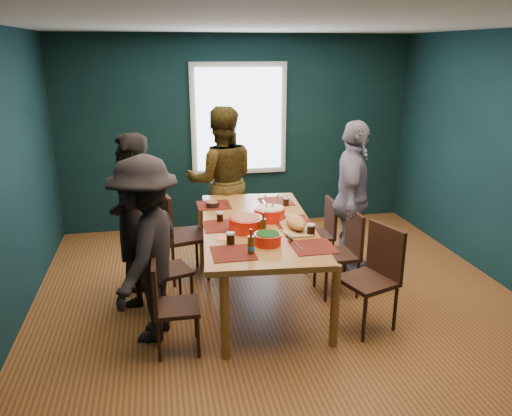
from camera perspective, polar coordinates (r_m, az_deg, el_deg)
The scene contains 26 objects.
room at distance 5.00m, azimuth 2.23°, elevation 4.80°, with size 5.01×5.01×2.71m.
dining_table at distance 5.01m, azimuth 0.18°, elevation -2.65°, with size 1.27×2.25×0.82m.
chair_left_far at distance 5.58m, azimuth -9.15°, elevation -2.39°, with size 0.55×0.55×1.02m.
chair_left_mid at distance 4.96m, azimuth -10.83°, elevation -6.34°, with size 0.48×0.48×0.85m.
chair_left_near at distance 4.31m, azimuth -10.15°, elevation -10.24°, with size 0.38×0.38×0.83m.
chair_right_far at distance 5.90m, azimuth 7.64°, elevation -2.31°, with size 0.39×0.39×0.83m.
chair_right_mid at distance 5.30m, azimuth 10.13°, elevation -4.33°, with size 0.41×0.41×0.90m.
chair_right_near at distance 4.72m, azimuth 13.52°, elevation -6.83°, with size 0.56×0.56×0.97m.
person_far_left at distance 5.09m, azimuth -13.99°, elevation -1.39°, with size 0.63×0.42×1.74m, color black.
person_back at distance 6.24m, azimuth -3.96°, elevation 3.13°, with size 0.89×0.70×1.84m, color black.
person_right at distance 5.66m, azimuth 10.92°, elevation 0.93°, with size 1.04×0.43×1.77m, color silver.
person_near_left at distance 4.42m, azimuth -12.41°, elevation -4.73°, with size 1.07×0.62×1.66m, color black.
bowl_salad at distance 4.78m, azimuth -1.15°, elevation -1.77°, with size 0.33×0.33×0.14m.
bowl_dumpling at distance 5.09m, azimuth 1.54°, elevation -0.57°, with size 0.31×0.31×0.29m.
bowl_herbs at distance 4.45m, azimuth 1.33°, elevation -3.50°, with size 0.24×0.24×0.11m.
cutting_board at distance 4.83m, azimuth 4.52°, elevation -1.76°, with size 0.30×0.61×0.13m.
small_bowl at distance 5.52m, azimuth -4.99°, elevation 0.42°, with size 0.15×0.15×0.06m.
beer_bottle_a at distance 4.23m, azimuth -0.57°, elevation -4.27°, with size 0.06×0.06×0.23m.
beer_bottle_b at distance 4.65m, azimuth 0.82°, elevation -2.11°, with size 0.06×0.06×0.23m.
cola_glass_a at distance 4.45m, azimuth -2.93°, elevation -3.44°, with size 0.08×0.08×0.11m.
cola_glass_b at distance 4.69m, azimuth 6.30°, elevation -2.42°, with size 0.08×0.08×0.11m.
cola_glass_c at distance 5.56m, azimuth 3.46°, elevation 0.79°, with size 0.07×0.07×0.09m.
cola_glass_d at distance 5.04m, azimuth -4.14°, elevation -0.99°, with size 0.07×0.07×0.10m.
napkin_a at distance 5.10m, azimuth 3.50°, elevation -1.36°, with size 0.15×0.15×0.00m, color #FB8F69.
napkin_b at distance 4.63m, azimuth -3.54°, elevation -3.38°, with size 0.14×0.14×0.00m, color #FB8F69.
napkin_c at distance 4.45m, azimuth 6.17°, elevation -4.33°, with size 0.13×0.13×0.00m, color #FB8F69.
Camera 1 is at (-1.15, -4.47, 2.48)m, focal length 35.00 mm.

